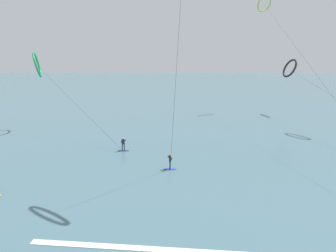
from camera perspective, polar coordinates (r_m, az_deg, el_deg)
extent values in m
cube|color=#476B75|center=(111.27, 0.80, 7.61)|extent=(400.00, 200.00, 0.08)
ellipsoid|color=navy|center=(36.35, -8.77, -4.81)|extent=(1.40, 0.40, 0.06)
cylinder|color=#191E38|center=(36.15, -8.99, -4.20)|extent=(0.12, 0.12, 0.80)
cylinder|color=#191E38|center=(36.28, -8.60, -4.13)|extent=(0.12, 0.12, 0.80)
cube|color=#191E38|center=(36.01, -8.83, -3.09)|extent=(0.38, 0.35, 0.62)
sphere|color=tan|center=(35.89, -8.85, -2.45)|extent=(0.22, 0.22, 0.22)
cylinder|color=#191E38|center=(36.01, -9.11, -3.01)|extent=(0.38, 0.45, 0.39)
cylinder|color=#191E38|center=(36.21, -8.49, -2.90)|extent=(0.38, 0.45, 0.39)
ellipsoid|color=#2647B7|center=(30.26, 0.40, -8.46)|extent=(1.40, 0.40, 0.06)
cylinder|color=#1E2823|center=(30.23, 0.40, -7.61)|extent=(0.12, 0.12, 0.80)
cylinder|color=#1E2823|center=(29.97, 0.41, -7.80)|extent=(0.12, 0.12, 0.80)
cube|color=#1E2823|center=(29.85, 0.41, -6.43)|extent=(0.21, 0.33, 0.62)
sphere|color=tan|center=(29.71, 0.41, -5.67)|extent=(0.22, 0.22, 0.22)
cylinder|color=#1E2823|center=(30.16, 0.39, -6.13)|extent=(0.51, 0.11, 0.39)
cylinder|color=#1E2823|center=(29.74, 0.42, -6.41)|extent=(0.51, 0.11, 0.39)
torus|color=#199351|center=(50.01, -24.35, 10.95)|extent=(2.34, 4.10, 3.93)
cylinder|color=#3F3F3F|center=(42.42, -17.73, 4.19)|extent=(14.96, 11.38, 10.09)
torus|color=#8CC62D|center=(67.07, 18.43, 21.87)|extent=(3.64, 2.84, 3.12)
cylinder|color=#3F3F3F|center=(42.01, 25.53, 11.52)|extent=(2.99, 50.41, 21.85)
torus|color=black|center=(63.43, 22.84, 10.44)|extent=(2.49, 4.15, 3.74)
cylinder|color=#3F3F3F|center=(26.39, 1.46, 7.89)|extent=(1.01, 3.63, 17.70)
cube|color=white|center=(18.90, 3.27, -23.47)|extent=(19.19, 1.96, 0.12)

